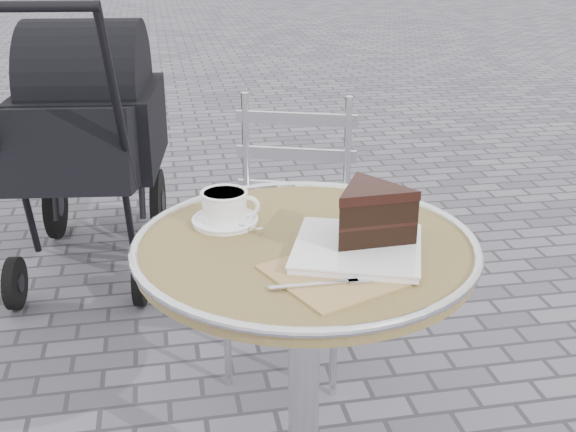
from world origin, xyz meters
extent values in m
cylinder|color=silver|center=(0.00, 0.00, 0.36)|extent=(0.07, 0.07, 0.67)
cylinder|color=#A28657|center=(0.00, 0.00, 0.71)|extent=(0.70, 0.70, 0.03)
torus|color=silver|center=(0.00, 0.00, 0.73)|extent=(0.72, 0.72, 0.02)
cylinder|color=white|center=(-0.15, 0.13, 0.74)|extent=(0.14, 0.14, 0.01)
cylinder|color=white|center=(-0.15, 0.13, 0.77)|extent=(0.12, 0.12, 0.06)
torus|color=white|center=(-0.10, 0.12, 0.77)|extent=(0.05, 0.02, 0.05)
cylinder|color=beige|center=(-0.15, 0.13, 0.80)|extent=(0.09, 0.09, 0.01)
cube|color=#A4805A|center=(0.03, -0.15, 0.73)|extent=(0.29, 0.29, 0.00)
cube|color=white|center=(0.09, -0.07, 0.74)|extent=(0.31, 0.31, 0.01)
cylinder|color=silver|center=(-0.12, 0.57, 0.22)|extent=(0.02, 0.02, 0.43)
cylinder|color=silver|center=(0.19, 0.46, 0.22)|extent=(0.02, 0.02, 0.43)
cylinder|color=silver|center=(-0.01, 0.87, 0.22)|extent=(0.02, 0.02, 0.43)
cylinder|color=silver|center=(0.30, 0.76, 0.22)|extent=(0.02, 0.02, 0.43)
cube|color=silver|center=(0.09, 0.66, 0.44)|extent=(0.49, 0.49, 0.02)
cube|color=black|center=(-0.57, 1.49, 0.53)|extent=(0.55, 0.78, 0.44)
cylinder|color=black|center=(-0.65, 0.91, 1.12)|extent=(0.46, 0.09, 0.03)
cylinder|color=black|center=(-0.84, 1.20, 0.10)|extent=(0.06, 0.20, 0.20)
cylinder|color=black|center=(-0.39, 1.14, 0.10)|extent=(0.06, 0.20, 0.20)
cylinder|color=black|center=(-0.76, 1.85, 0.15)|extent=(0.08, 0.31, 0.31)
cylinder|color=black|center=(-0.30, 1.79, 0.15)|extent=(0.08, 0.31, 0.31)
camera|label=1|loc=(-0.28, -1.33, 1.35)|focal=45.00mm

